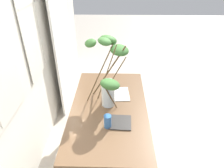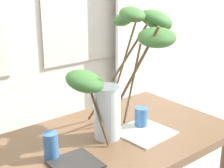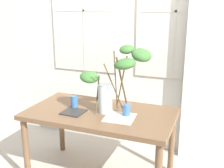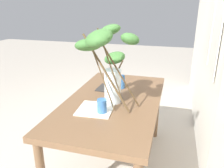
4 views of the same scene
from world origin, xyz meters
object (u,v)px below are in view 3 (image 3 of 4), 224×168
at_px(dining_table, 100,119).
at_px(plate_square_left, 73,112).
at_px(vase_with_branches, 115,77).
at_px(drinking_glass_blue_right, 126,110).
at_px(plate_square_right, 120,118).
at_px(drinking_glass_blue_left, 74,102).

relative_size(dining_table, plate_square_left, 7.05).
height_order(vase_with_branches, plate_square_left, vase_with_branches).
bearing_deg(drinking_glass_blue_right, vase_with_branches, 173.22).
bearing_deg(dining_table, plate_square_right, -19.59).
bearing_deg(plate_square_right, drinking_glass_blue_left, 171.21).
bearing_deg(vase_with_branches, dining_table, -179.96).
height_order(drinking_glass_blue_left, plate_square_left, drinking_glass_blue_left).
xyz_separation_m(dining_table, drinking_glass_blue_right, (0.29, -0.01, 0.15)).
height_order(dining_table, drinking_glass_blue_right, drinking_glass_blue_right).
distance_m(vase_with_branches, drinking_glass_blue_left, 0.56).
xyz_separation_m(dining_table, drinking_glass_blue_left, (-0.30, -0.00, 0.15)).
relative_size(dining_table, drinking_glass_blue_left, 11.13).
xyz_separation_m(vase_with_branches, drinking_glass_blue_right, (0.12, -0.01, -0.32)).
bearing_deg(vase_with_branches, drinking_glass_blue_right, -6.78).
distance_m(drinking_glass_blue_right, plate_square_left, 0.54).
height_order(drinking_glass_blue_right, plate_square_right, drinking_glass_blue_right).
height_order(drinking_glass_blue_left, drinking_glass_blue_right, drinking_glass_blue_left).
height_order(dining_table, plate_square_right, plate_square_right).
distance_m(vase_with_branches, plate_square_left, 0.56).
bearing_deg(plate_square_left, vase_with_branches, 16.65).
xyz_separation_m(vase_with_branches, plate_square_left, (-0.40, -0.12, -0.37)).
bearing_deg(drinking_glass_blue_left, drinking_glass_blue_right, -1.19).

